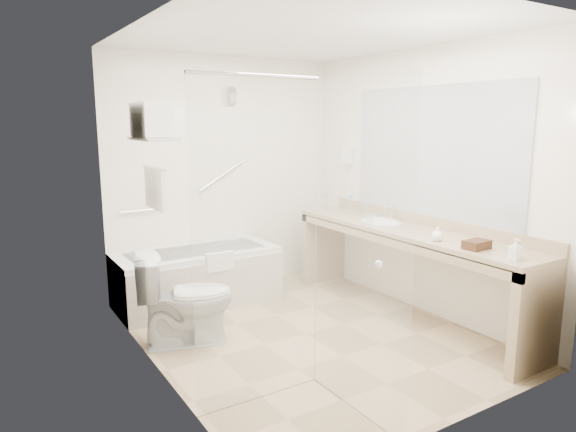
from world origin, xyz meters
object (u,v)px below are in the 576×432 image
toilet (186,299)px  amenity_basket (477,245)px  vanity_counter (407,251)px  water_bottle_left (350,206)px  bathtub (197,277)px

toilet → amenity_basket: size_ratio=3.83×
vanity_counter → toilet: bearing=165.1°
toilet → water_bottle_left: (1.98, 0.32, 0.56)m
bathtub → toilet: bearing=-117.6°
bathtub → water_bottle_left: size_ratio=7.72×
bathtub → amenity_basket: size_ratio=7.80×
bathtub → vanity_counter: vanity_counter is taller
bathtub → amenity_basket: bearing=-57.2°
vanity_counter → toilet: vanity_counter is taller
toilet → bathtub: bearing=-11.3°
bathtub → vanity_counter: size_ratio=0.59×
amenity_basket → water_bottle_left: 1.68m
vanity_counter → amenity_basket: 0.87m
vanity_counter → water_bottle_left: size_ratio=13.03×
vanity_counter → bathtub: bearing=137.6°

